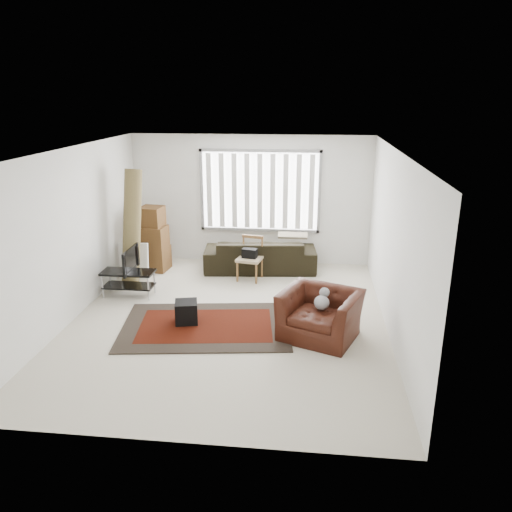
{
  "coord_description": "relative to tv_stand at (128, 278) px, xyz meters",
  "views": [
    {
      "loc": [
        1.25,
        -7.25,
        3.5
      ],
      "look_at": [
        0.43,
        0.16,
        1.05
      ],
      "focal_mm": 35.0,
      "sensor_mm": 36.0,
      "label": 1
    }
  ],
  "objects": [
    {
      "name": "room",
      "position": [
        1.98,
        -0.31,
        1.42
      ],
      "size": [
        6.0,
        6.02,
        2.71
      ],
      "color": "beige",
      "rests_on": "ground"
    },
    {
      "name": "persian_rug",
      "position": [
        1.63,
        -1.1,
        -0.32
      ],
      "size": [
        2.8,
        2.06,
        0.02
      ],
      "color": "black",
      "rests_on": "ground"
    },
    {
      "name": "tv_stand",
      "position": [
        0.0,
        0.0,
        0.0
      ],
      "size": [
        0.93,
        0.42,
        0.47
      ],
      "color": "black",
      "rests_on": "ground"
    },
    {
      "name": "tv",
      "position": [
        0.0,
        -0.0,
        0.35
      ],
      "size": [
        0.1,
        0.75,
        0.43
      ],
      "primitive_type": "imported",
      "rotation": [
        0.0,
        0.0,
        1.57
      ],
      "color": "black",
      "rests_on": "tv_stand"
    },
    {
      "name": "subwoofer",
      "position": [
        1.31,
        -1.01,
        -0.14
      ],
      "size": [
        0.42,
        0.42,
        0.35
      ],
      "primitive_type": "cube",
      "rotation": [
        0.0,
        0.0,
        0.23
      ],
      "color": "black",
      "rests_on": "persian_rug"
    },
    {
      "name": "moving_boxes",
      "position": [
        0.05,
        1.41,
        0.28
      ],
      "size": [
        0.59,
        0.55,
        1.32
      ],
      "color": "brown",
      "rests_on": "ground"
    },
    {
      "name": "white_flatpack",
      "position": [
        -0.2,
        0.86,
        0.02
      ],
      "size": [
        0.57,
        0.21,
        0.72
      ],
      "primitive_type": "cube",
      "rotation": [
        -0.14,
        0.0,
        0.06
      ],
      "color": "silver",
      "rests_on": "ground"
    },
    {
      "name": "rolled_rug",
      "position": [
        -0.11,
        0.67,
        0.76
      ],
      "size": [
        0.46,
        0.78,
        2.19
      ],
      "primitive_type": "cylinder",
      "rotation": [
        -0.19,
        0.0,
        -0.2
      ],
      "color": "brown",
      "rests_on": "ground"
    },
    {
      "name": "sofa",
      "position": [
        2.21,
        1.63,
        0.1
      ],
      "size": [
        2.35,
        1.2,
        0.87
      ],
      "primitive_type": "imported",
      "rotation": [
        0.0,
        0.0,
        3.24
      ],
      "color": "black",
      "rests_on": "ground"
    },
    {
      "name": "side_chair",
      "position": [
        2.07,
        1.08,
        0.13
      ],
      "size": [
        0.53,
        0.53,
        0.85
      ],
      "rotation": [
        0.0,
        0.0,
        -0.19
      ],
      "color": "tan",
      "rests_on": "ground"
    },
    {
      "name": "armchair",
      "position": [
        3.4,
        -1.23,
        0.08
      ],
      "size": [
        1.38,
        1.3,
        0.82
      ],
      "rotation": [
        0.0,
        0.0,
        -0.38
      ],
      "color": "#3A150B",
      "rests_on": "ground"
    }
  ]
}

